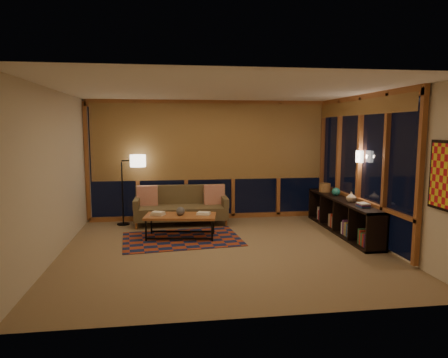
{
  "coord_description": "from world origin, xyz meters",
  "views": [
    {
      "loc": [
        -0.92,
        -6.59,
        2.08
      ],
      "look_at": [
        0.08,
        0.65,
        1.15
      ],
      "focal_mm": 32.0,
      "sensor_mm": 36.0,
      "label": 1
    }
  ],
  "objects": [
    {
      "name": "floor",
      "position": [
        0.0,
        0.0,
        0.0
      ],
      "size": [
        5.5,
        5.0,
        0.01
      ],
      "primitive_type": "cube",
      "color": "#947D4E",
      "rests_on": "ground"
    },
    {
      "name": "ceiling",
      "position": [
        0.0,
        0.0,
        2.7
      ],
      "size": [
        5.5,
        5.0,
        0.01
      ],
      "primitive_type": "cube",
      "color": "white",
      "rests_on": "walls"
    },
    {
      "name": "walls",
      "position": [
        0.0,
        0.0,
        1.35
      ],
      "size": [
        5.51,
        5.01,
        2.7
      ],
      "color": "beige",
      "rests_on": "floor"
    },
    {
      "name": "window_wall_back",
      "position": [
        0.0,
        2.43,
        1.35
      ],
      "size": [
        5.3,
        0.16,
        2.6
      ],
      "primitive_type": null,
      "color": "#B66B35",
      "rests_on": "walls"
    },
    {
      "name": "window_wall_right",
      "position": [
        2.68,
        0.6,
        1.35
      ],
      "size": [
        0.16,
        3.7,
        2.6
      ],
      "primitive_type": null,
      "color": "#B66B35",
      "rests_on": "walls"
    },
    {
      "name": "wall_art",
      "position": [
        2.71,
        -1.85,
        1.45
      ],
      "size": [
        0.06,
        0.74,
        0.94
      ],
      "primitive_type": null,
      "color": "red",
      "rests_on": "walls"
    },
    {
      "name": "wall_sconce",
      "position": [
        2.62,
        0.45,
        1.55
      ],
      "size": [
        0.12,
        0.18,
        0.22
      ],
      "primitive_type": null,
      "color": "white",
      "rests_on": "walls"
    },
    {
      "name": "sofa",
      "position": [
        -0.67,
        1.96,
        0.4
      ],
      "size": [
        1.99,
        0.83,
        0.81
      ],
      "primitive_type": null,
      "rotation": [
        0.0,
        0.0,
        -0.01
      ],
      "color": "brown",
      "rests_on": "floor"
    },
    {
      "name": "pillow_left",
      "position": [
        -1.4,
        2.13,
        0.63
      ],
      "size": [
        0.45,
        0.16,
        0.45
      ],
      "primitive_type": null,
      "rotation": [
        0.0,
        0.0,
        0.01
      ],
      "color": "red",
      "rests_on": "sofa"
    },
    {
      "name": "pillow_right",
      "position": [
        0.06,
        2.08,
        0.63
      ],
      "size": [
        0.46,
        0.19,
        0.45
      ],
      "primitive_type": null,
      "rotation": [
        0.0,
        0.0,
        0.08
      ],
      "color": "red",
      "rests_on": "sofa"
    },
    {
      "name": "area_rug",
      "position": [
        -0.7,
        0.76,
        0.01
      ],
      "size": [
        2.3,
        1.65,
        0.01
      ],
      "primitive_type": "cube",
      "rotation": [
        0.0,
        0.0,
        0.1
      ],
      "color": "#933518",
      "rests_on": "floor"
    },
    {
      "name": "coffee_table",
      "position": [
        -0.72,
        0.86,
        0.22
      ],
      "size": [
        1.41,
        0.8,
        0.44
      ],
      "primitive_type": null,
      "rotation": [
        0.0,
        0.0,
        -0.15
      ],
      "color": "#B66B35",
      "rests_on": "floor"
    },
    {
      "name": "book_stack_a",
      "position": [
        -1.14,
        0.91,
        0.48
      ],
      "size": [
        0.31,
        0.28,
        0.07
      ],
      "primitive_type": null,
      "rotation": [
        0.0,
        0.0,
        -0.43
      ],
      "color": "#F4E8CF",
      "rests_on": "coffee_table"
    },
    {
      "name": "book_stack_b",
      "position": [
        -0.28,
        0.83,
        0.46
      ],
      "size": [
        0.26,
        0.23,
        0.04
      ],
      "primitive_type": null,
      "rotation": [
        0.0,
        0.0,
        -0.35
      ],
      "color": "#F4E8CF",
      "rests_on": "coffee_table"
    },
    {
      "name": "ceramic_pot",
      "position": [
        -0.72,
        0.85,
        0.53
      ],
      "size": [
        0.19,
        0.19,
        0.16
      ],
      "primitive_type": "sphere",
      "rotation": [
        0.0,
        0.0,
        0.16
      ],
      "color": "#28272F",
      "rests_on": "coffee_table"
    },
    {
      "name": "floor_lamp",
      "position": [
        -1.93,
        2.11,
        0.76
      ],
      "size": [
        0.55,
        0.4,
        1.52
      ],
      "primitive_type": null,
      "rotation": [
        0.0,
        0.0,
        -0.13
      ],
      "color": "black",
      "rests_on": "floor"
    },
    {
      "name": "bookshelf",
      "position": [
        2.49,
        0.81,
        0.34
      ],
      "size": [
        0.4,
        2.75,
        0.69
      ],
      "primitive_type": null,
      "color": "black",
      "rests_on": "floor"
    },
    {
      "name": "basket",
      "position": [
        2.47,
        1.7,
        0.78
      ],
      "size": [
        0.3,
        0.3,
        0.19
      ],
      "primitive_type": "cylinder",
      "rotation": [
        0.0,
        0.0,
        0.24
      ],
      "color": "#8E6240",
      "rests_on": "bookshelf"
    },
    {
      "name": "teal_bowl",
      "position": [
        2.49,
        1.15,
        0.77
      ],
      "size": [
        0.21,
        0.21,
        0.17
      ],
      "primitive_type": "sphere",
      "rotation": [
        0.0,
        0.0,
        0.27
      ],
      "color": "#1E6C62",
      "rests_on": "bookshelf"
    },
    {
      "name": "vase",
      "position": [
        2.49,
        0.45,
        0.79
      ],
      "size": [
        0.24,
        0.24,
        0.2
      ],
      "primitive_type": "imported",
      "rotation": [
        0.0,
        0.0,
        -0.34
      ],
      "color": "#C3AC8C",
      "rests_on": "bookshelf"
    },
    {
      "name": "shelf_book_stack",
      "position": [
        2.49,
        -0.03,
        0.73
      ],
      "size": [
        0.26,
        0.31,
        0.08
      ],
      "primitive_type": null,
      "rotation": [
        0.0,
        0.0,
        0.29
      ],
      "color": "#F4E8CF",
      "rests_on": "bookshelf"
    }
  ]
}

